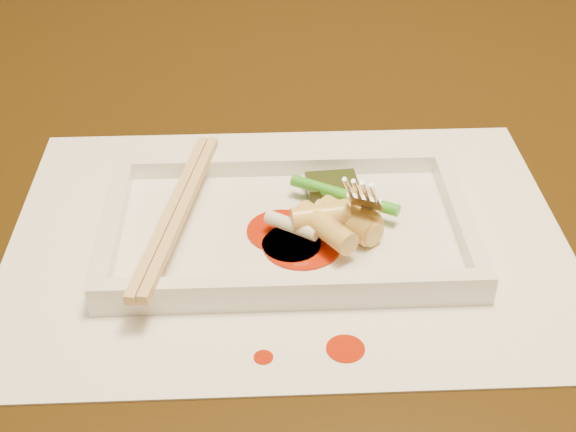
{
  "coord_description": "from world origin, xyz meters",
  "views": [
    {
      "loc": [
        -0.06,
        -0.53,
        1.1
      ],
      "look_at": [
        -0.04,
        -0.07,
        0.77
      ],
      "focal_mm": 50.0,
      "sensor_mm": 36.0,
      "label": 1
    }
  ],
  "objects_px": {
    "placemat": "(288,237)",
    "fork": "(389,122)",
    "table": "(335,281)",
    "plate_base": "(288,232)",
    "chopstick_a": "(171,210)"
  },
  "relations": [
    {
      "from": "chopstick_a",
      "to": "fork",
      "type": "height_order",
      "value": "fork"
    },
    {
      "from": "table",
      "to": "chopstick_a",
      "type": "xyz_separation_m",
      "value": [
        -0.13,
        -0.07,
        0.13
      ]
    },
    {
      "from": "table",
      "to": "plate_base",
      "type": "distance_m",
      "value": 0.13
    },
    {
      "from": "plate_base",
      "to": "fork",
      "type": "xyz_separation_m",
      "value": [
        0.07,
        0.02,
        0.08
      ]
    },
    {
      "from": "table",
      "to": "placemat",
      "type": "relative_size",
      "value": 3.5
    },
    {
      "from": "table",
      "to": "chopstick_a",
      "type": "relative_size",
      "value": 7.26
    },
    {
      "from": "placemat",
      "to": "chopstick_a",
      "type": "bearing_deg",
      "value": 180.0
    },
    {
      "from": "table",
      "to": "plate_base",
      "type": "bearing_deg",
      "value": -122.63
    },
    {
      "from": "placemat",
      "to": "plate_base",
      "type": "bearing_deg",
      "value": 0.0
    },
    {
      "from": "table",
      "to": "fork",
      "type": "distance_m",
      "value": 0.19
    },
    {
      "from": "placemat",
      "to": "fork",
      "type": "height_order",
      "value": "fork"
    },
    {
      "from": "placemat",
      "to": "fork",
      "type": "distance_m",
      "value": 0.11
    },
    {
      "from": "plate_base",
      "to": "chopstick_a",
      "type": "height_order",
      "value": "chopstick_a"
    },
    {
      "from": "placemat",
      "to": "chopstick_a",
      "type": "distance_m",
      "value": 0.09
    },
    {
      "from": "table",
      "to": "placemat",
      "type": "bearing_deg",
      "value": -122.63
    }
  ]
}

